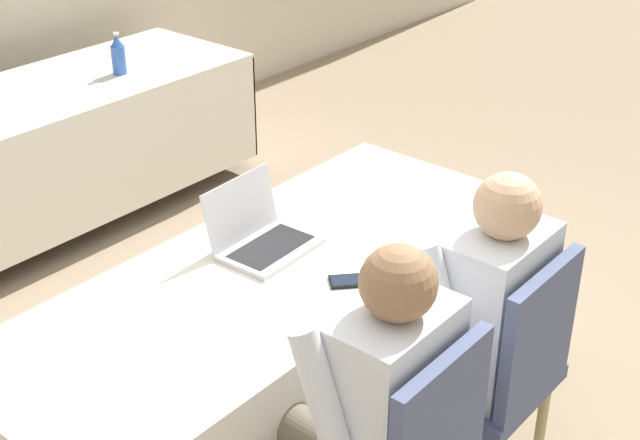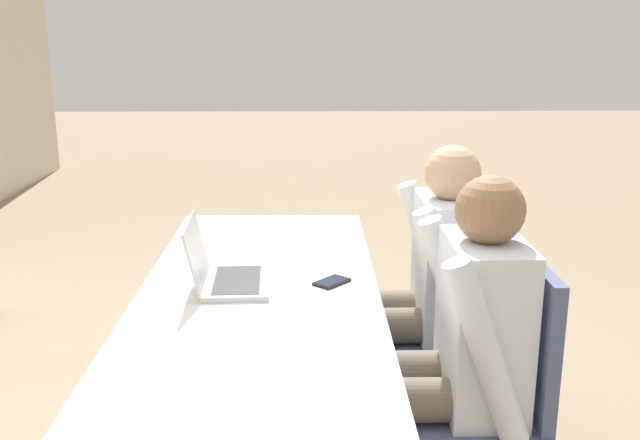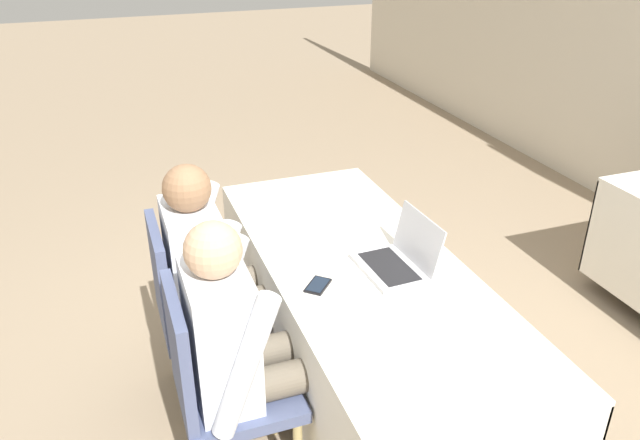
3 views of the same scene
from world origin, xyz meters
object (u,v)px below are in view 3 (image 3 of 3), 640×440
Objects in this scene: laptop at (398,259)px; person_checkered_shirt at (213,270)px; chair_near_left at (193,305)px; person_white_shirt at (242,343)px; cell_phone at (318,285)px; chair_near_right at (218,383)px.

laptop is 0.80m from person_checkered_shirt.
chair_near_left is 0.57m from person_white_shirt.
person_checkered_shirt reaches higher than chair_near_left.
person_white_shirt is at bearing -180.00° from person_checkered_shirt.
cell_phone is at bearing -89.85° from laptop.
cell_phone is 0.63m from chair_near_left.
person_checkered_shirt is at bearing -90.00° from chair_near_left.
laptop is 0.29× the size of person_checkered_shirt.
chair_near_left is 0.54m from chair_near_right.
laptop reaches higher than chair_near_right.
person_checkered_shirt is at bearing -10.90° from chair_near_right.
chair_near_left and chair_near_right have the same top height.
cell_phone is 0.40m from person_white_shirt.
person_checkered_shirt is (-0.54, 0.10, 0.16)m from chair_near_right.
chair_near_left is (-0.36, -0.46, -0.22)m from cell_phone.
person_checkered_shirt reaches higher than laptop.
chair_near_right is at bearing -180.00° from chair_near_left.
chair_near_right reaches higher than cell_phone.
cell_phone is 0.51m from person_checkered_shirt.
person_checkered_shirt is 1.00× the size of person_white_shirt.
person_checkered_shirt is at bearing -118.04° from laptop.
cell_phone is at bearing -135.22° from person_checkered_shirt.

